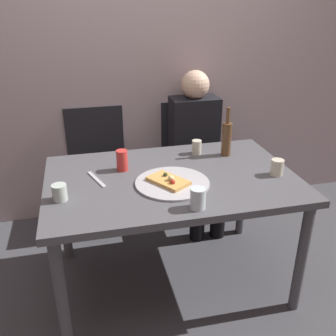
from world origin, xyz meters
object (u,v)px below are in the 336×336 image
object	(u,v)px
dining_table	(172,189)
tumbler_near	(277,167)
wine_glass	(198,198)
chair_right	(191,151)
soda_can	(122,160)
table_knife	(96,179)
tumbler_far	(60,193)
short_glass	(197,147)
wine_bottle	(227,138)
pizza_tray	(172,183)
chair_left	(98,160)
guest_in_sweater	(197,143)
pizza_slice_last	(169,180)

from	to	relation	value
dining_table	tumbler_near	size ratio (longest dim) A/B	15.17
wine_glass	chair_right	world-z (taller)	chair_right
soda_can	table_knife	bearing A→B (deg)	-149.20
wine_glass	table_knife	xyz separation A→B (m)	(-0.45, 0.42, -0.05)
soda_can	table_knife	size ratio (longest dim) A/B	0.55
tumbler_far	short_glass	distance (m)	0.94
wine_bottle	wine_glass	xyz separation A→B (m)	(-0.37, -0.59, -0.06)
pizza_tray	chair_left	bearing A→B (deg)	110.50
short_glass	wine_bottle	bearing A→B (deg)	-21.39
wine_bottle	guest_in_sweater	size ratio (longest dim) A/B	0.27
short_glass	guest_in_sweater	size ratio (longest dim) A/B	0.08
short_glass	chair_left	world-z (taller)	chair_left
tumbler_near	guest_in_sweater	xyz separation A→B (m)	(-0.21, 0.82, -0.14)
pizza_tray	guest_in_sweater	size ratio (longest dim) A/B	0.34
pizza_tray	table_knife	xyz separation A→B (m)	(-0.40, 0.15, -0.00)
tumbler_near	table_knife	distance (m)	1.01
wine_glass	chair_right	xyz separation A→B (m)	(0.34, 1.22, -0.27)
chair_left	guest_in_sweater	distance (m)	0.77
soda_can	guest_in_sweater	world-z (taller)	guest_in_sweater
tumbler_near	chair_right	bearing A→B (deg)	102.06
wine_glass	table_knife	bearing A→B (deg)	136.92
pizza_slice_last	soda_can	bearing A→B (deg)	131.95
dining_table	tumbler_far	distance (m)	0.63
pizza_slice_last	soda_can	size ratio (longest dim) A/B	2.09
wine_glass	short_glass	bearing A→B (deg)	73.02
pizza_tray	wine_bottle	distance (m)	0.54
dining_table	chair_left	bearing A→B (deg)	113.54
chair_left	table_knife	bearing A→B (deg)	86.99
pizza_slice_last	table_knife	distance (m)	0.40
wine_glass	soda_can	size ratio (longest dim) A/B	0.86
pizza_slice_last	tumbler_near	size ratio (longest dim) A/B	2.78
wine_glass	short_glass	size ratio (longest dim) A/B	1.19
pizza_tray	tumbler_far	distance (m)	0.59
table_knife	chair_left	xyz separation A→B (m)	(0.04, 0.80, -0.22)
wine_bottle	wine_glass	bearing A→B (deg)	-122.33
table_knife	dining_table	bearing A→B (deg)	62.94
pizza_tray	tumbler_far	bearing A→B (deg)	-176.04
tumbler_far	guest_in_sweater	distance (m)	1.29
wine_bottle	chair_left	distance (m)	1.06
wine_bottle	tumbler_near	size ratio (longest dim) A/B	3.38
pizza_slice_last	guest_in_sweater	distance (m)	0.90
pizza_slice_last	tumbler_far	xyz separation A→B (m)	(-0.56, -0.04, 0.02)
short_glass	guest_in_sweater	world-z (taller)	guest_in_sweater
short_glass	dining_table	bearing A→B (deg)	-129.06
pizza_tray	pizza_slice_last	distance (m)	0.03
pizza_tray	wine_bottle	world-z (taller)	wine_bottle
chair_left	pizza_slice_last	bearing A→B (deg)	109.35
dining_table	soda_can	bearing A→B (deg)	149.67
tumbler_far	guest_in_sweater	bearing A→B (deg)	40.46
wine_bottle	tumbler_far	size ratio (longest dim) A/B	3.70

